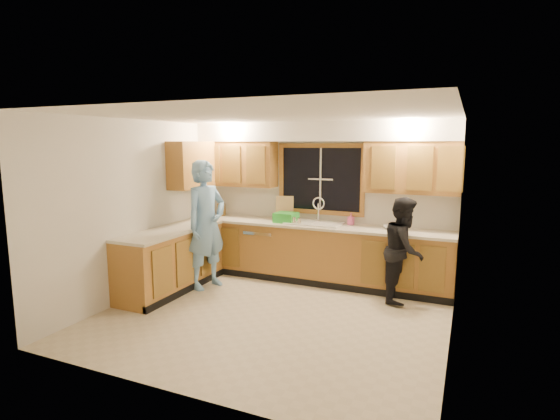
{
  "coord_description": "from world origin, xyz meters",
  "views": [
    {
      "loc": [
        2.2,
        -4.78,
        2.17
      ],
      "look_at": [
        -0.17,
        0.65,
        1.26
      ],
      "focal_mm": 28.0,
      "sensor_mm": 36.0,
      "label": 1
    }
  ],
  "objects_px": {
    "stove": "(146,270)",
    "bowl": "(391,227)",
    "dishwasher": "(265,250)",
    "man": "(206,225)",
    "woman": "(404,250)",
    "sink": "(314,227)",
    "knife_block": "(221,210)",
    "dish_crate": "(286,217)",
    "soap_bottle": "(351,219)"
  },
  "relations": [
    {
      "from": "dishwasher",
      "to": "knife_block",
      "type": "bearing_deg",
      "value": 173.23
    },
    {
      "from": "dishwasher",
      "to": "stove",
      "type": "xyz_separation_m",
      "value": [
        -0.95,
        -1.81,
        0.04
      ]
    },
    {
      "from": "sink",
      "to": "dishwasher",
      "type": "bearing_deg",
      "value": -179.01
    },
    {
      "from": "knife_block",
      "to": "dish_crate",
      "type": "xyz_separation_m",
      "value": [
        1.28,
        -0.14,
        -0.03
      ]
    },
    {
      "from": "man",
      "to": "dish_crate",
      "type": "height_order",
      "value": "man"
    },
    {
      "from": "stove",
      "to": "dish_crate",
      "type": "distance_m",
      "value": 2.29
    },
    {
      "from": "dish_crate",
      "to": "bowl",
      "type": "distance_m",
      "value": 1.65
    },
    {
      "from": "sink",
      "to": "soap_bottle",
      "type": "height_order",
      "value": "sink"
    },
    {
      "from": "woman",
      "to": "bowl",
      "type": "bearing_deg",
      "value": 31.78
    },
    {
      "from": "woman",
      "to": "knife_block",
      "type": "xyz_separation_m",
      "value": [
        -3.17,
        0.44,
        0.3
      ]
    },
    {
      "from": "soap_bottle",
      "to": "woman",
      "type": "bearing_deg",
      "value": -30.03
    },
    {
      "from": "stove",
      "to": "soap_bottle",
      "type": "relative_size",
      "value": 4.88
    },
    {
      "from": "man",
      "to": "soap_bottle",
      "type": "xyz_separation_m",
      "value": [
        1.93,
        1.09,
        0.05
      ]
    },
    {
      "from": "man",
      "to": "bowl",
      "type": "relative_size",
      "value": 8.06
    },
    {
      "from": "dishwasher",
      "to": "dish_crate",
      "type": "xyz_separation_m",
      "value": [
        0.39,
        -0.03,
        0.59
      ]
    },
    {
      "from": "man",
      "to": "bowl",
      "type": "bearing_deg",
      "value": -52.88
    },
    {
      "from": "stove",
      "to": "man",
      "type": "bearing_deg",
      "value": 65.1
    },
    {
      "from": "stove",
      "to": "woman",
      "type": "height_order",
      "value": "woman"
    },
    {
      "from": "sink",
      "to": "woman",
      "type": "relative_size",
      "value": 0.59
    },
    {
      "from": "stove",
      "to": "man",
      "type": "height_order",
      "value": "man"
    },
    {
      "from": "woman",
      "to": "man",
      "type": "bearing_deg",
      "value": 102.13
    },
    {
      "from": "stove",
      "to": "bowl",
      "type": "xyz_separation_m",
      "value": [
        2.98,
        1.88,
        0.5
      ]
    },
    {
      "from": "sink",
      "to": "man",
      "type": "height_order",
      "value": "man"
    },
    {
      "from": "dishwasher",
      "to": "man",
      "type": "height_order",
      "value": "man"
    },
    {
      "from": "woman",
      "to": "soap_bottle",
      "type": "bearing_deg",
      "value": 60.43
    },
    {
      "from": "dishwasher",
      "to": "soap_bottle",
      "type": "relative_size",
      "value": 4.45
    },
    {
      "from": "dishwasher",
      "to": "bowl",
      "type": "bearing_deg",
      "value": 1.89
    },
    {
      "from": "stove",
      "to": "bowl",
      "type": "distance_m",
      "value": 3.56
    },
    {
      "from": "knife_block",
      "to": "dish_crate",
      "type": "bearing_deg",
      "value": -18.48
    },
    {
      "from": "dishwasher",
      "to": "stove",
      "type": "height_order",
      "value": "stove"
    },
    {
      "from": "woman",
      "to": "dishwasher",
      "type": "bearing_deg",
      "value": 82.0
    },
    {
      "from": "knife_block",
      "to": "dish_crate",
      "type": "distance_m",
      "value": 1.29
    },
    {
      "from": "man",
      "to": "woman",
      "type": "bearing_deg",
      "value": -62.24
    },
    {
      "from": "knife_block",
      "to": "soap_bottle",
      "type": "relative_size",
      "value": 1.17
    },
    {
      "from": "bowl",
      "to": "soap_bottle",
      "type": "bearing_deg",
      "value": 170.68
    },
    {
      "from": "stove",
      "to": "knife_block",
      "type": "height_order",
      "value": "knife_block"
    },
    {
      "from": "sink",
      "to": "soap_bottle",
      "type": "bearing_deg",
      "value": 16.07
    },
    {
      "from": "dishwasher",
      "to": "man",
      "type": "distance_m",
      "value": 1.2
    },
    {
      "from": "woman",
      "to": "stove",
      "type": "bearing_deg",
      "value": 114.98
    },
    {
      "from": "dishwasher",
      "to": "stove",
      "type": "distance_m",
      "value": 2.04
    },
    {
      "from": "dishwasher",
      "to": "soap_bottle",
      "type": "xyz_separation_m",
      "value": [
        1.39,
        0.17,
        0.6
      ]
    },
    {
      "from": "bowl",
      "to": "sink",
      "type": "bearing_deg",
      "value": -177.45
    },
    {
      "from": "woman",
      "to": "sink",
      "type": "bearing_deg",
      "value": 76.55
    },
    {
      "from": "woman",
      "to": "dish_crate",
      "type": "xyz_separation_m",
      "value": [
        -1.89,
        0.31,
        0.27
      ]
    },
    {
      "from": "man",
      "to": "woman",
      "type": "distance_m",
      "value": 2.88
    },
    {
      "from": "sink",
      "to": "stove",
      "type": "bearing_deg",
      "value": -134.61
    },
    {
      "from": "dishwasher",
      "to": "bowl",
      "type": "distance_m",
      "value": 2.1
    },
    {
      "from": "bowl",
      "to": "stove",
      "type": "bearing_deg",
      "value": -147.78
    },
    {
      "from": "dish_crate",
      "to": "soap_bottle",
      "type": "height_order",
      "value": "soap_bottle"
    },
    {
      "from": "stove",
      "to": "dish_crate",
      "type": "bearing_deg",
      "value": 53.03
    }
  ]
}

